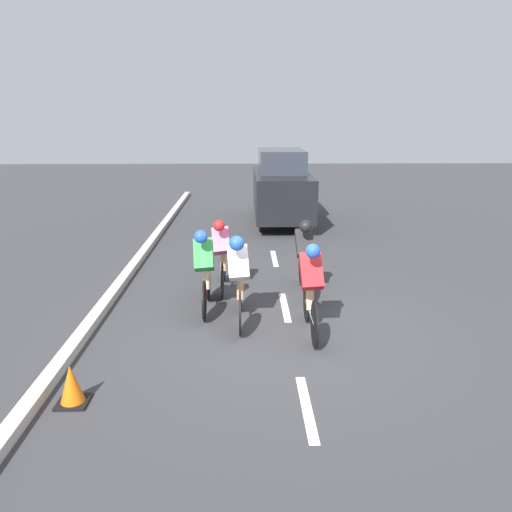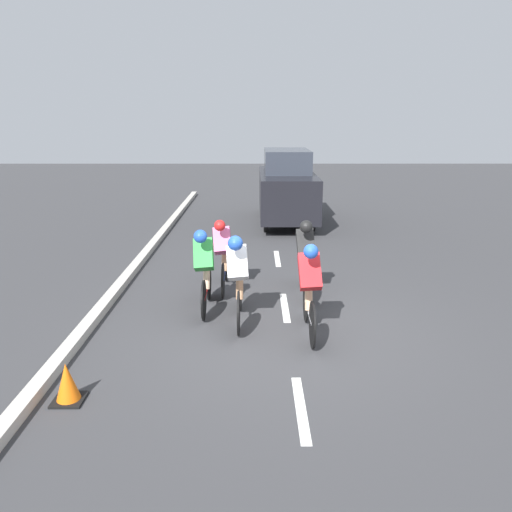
# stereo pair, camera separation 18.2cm
# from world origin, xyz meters

# --- Properties ---
(ground_plane) EXTENTS (60.00, 60.00, 0.00)m
(ground_plane) POSITION_xyz_m (0.00, 0.00, 0.00)
(ground_plane) COLOR #38383A
(lane_stripe_near) EXTENTS (0.12, 1.40, 0.01)m
(lane_stripe_near) POSITION_xyz_m (0.00, 2.21, 0.00)
(lane_stripe_near) COLOR white
(lane_stripe_near) RESTS_ON ground
(lane_stripe_mid) EXTENTS (0.12, 1.40, 0.01)m
(lane_stripe_mid) POSITION_xyz_m (0.00, -0.99, 0.00)
(lane_stripe_mid) COLOR white
(lane_stripe_mid) RESTS_ON ground
(lane_stripe_far) EXTENTS (0.12, 1.40, 0.01)m
(lane_stripe_far) POSITION_xyz_m (0.00, -4.19, 0.00)
(lane_stripe_far) COLOR white
(lane_stripe_far) RESTS_ON ground
(curb) EXTENTS (0.20, 27.08, 0.14)m
(curb) POSITION_xyz_m (3.20, -0.99, 0.07)
(curb) COLOR #B7B2A8
(curb) RESTS_ON ground
(cyclist_pink) EXTENTS (0.37, 1.70, 1.45)m
(cyclist_pink) POSITION_xyz_m (1.15, -1.94, 0.75)
(cyclist_pink) COLOR black
(cyclist_pink) RESTS_ON ground
(cyclist_red) EXTENTS (0.35, 1.68, 1.52)m
(cyclist_red) POSITION_xyz_m (-0.29, 0.18, 0.79)
(cyclist_red) COLOR black
(cyclist_red) RESTS_ON ground
(cyclist_white) EXTENTS (0.37, 1.75, 1.53)m
(cyclist_white) POSITION_xyz_m (0.80, -0.29, 0.81)
(cyclist_white) COLOR black
(cyclist_white) RESTS_ON ground
(cyclist_black) EXTENTS (0.36, 1.71, 1.50)m
(cyclist_black) POSITION_xyz_m (-0.41, -1.64, 0.79)
(cyclist_black) COLOR black
(cyclist_black) RESTS_ON ground
(cyclist_green) EXTENTS (0.36, 1.64, 1.50)m
(cyclist_green) POSITION_xyz_m (1.40, -0.85, 0.79)
(cyclist_green) COLOR black
(cyclist_green) RESTS_ON ground
(support_car) EXTENTS (1.70, 4.53, 2.29)m
(support_car) POSITION_xyz_m (-0.47, -8.57, 1.14)
(support_car) COLOR black
(support_car) RESTS_ON ground
(traffic_cone) EXTENTS (0.36, 0.36, 0.49)m
(traffic_cone) POSITION_xyz_m (2.75, 2.05, 0.24)
(traffic_cone) COLOR black
(traffic_cone) RESTS_ON ground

